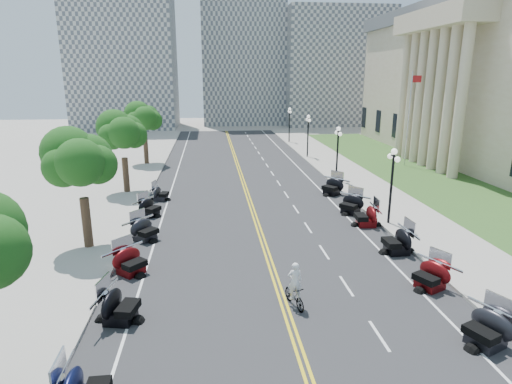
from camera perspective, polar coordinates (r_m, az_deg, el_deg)
name	(u,v)px	position (r m, az deg, el deg)	size (l,w,h in m)	color
ground	(267,255)	(23.80, 1.53, -8.36)	(160.00, 160.00, 0.00)	gray
road	(250,203)	(33.14, -0.78, -1.45)	(16.00, 90.00, 0.01)	#333335
centerline_yellow_a	(249,203)	(33.13, -0.99, -1.44)	(0.12, 90.00, 0.00)	yellow
centerline_yellow_b	(252,203)	(33.15, -0.57, -1.43)	(0.12, 90.00, 0.00)	yellow
edge_line_north	(331,200)	(34.32, 9.92, -1.08)	(0.12, 90.00, 0.00)	white
edge_line_south	(166,205)	(33.18, -11.86, -1.75)	(0.12, 90.00, 0.00)	white
lane_dash_4	(379,336)	(17.72, 16.10, -17.92)	(0.12, 2.00, 0.00)	white
lane_dash_5	(346,286)	(20.95, 11.96, -12.14)	(0.12, 2.00, 0.00)	white
lane_dash_6	(324,252)	(24.41, 9.07, -7.91)	(0.12, 2.00, 0.00)	white
lane_dash_7	(308,228)	(28.01, 6.95, -4.73)	(0.12, 2.00, 0.00)	white
lane_dash_8	(296,209)	(31.71, 5.33, -2.28)	(0.12, 2.00, 0.00)	white
lane_dash_9	(286,195)	(35.47, 4.06, -0.35)	(0.12, 2.00, 0.00)	white
lane_dash_10	(279,183)	(39.28, 3.04, 1.21)	(0.12, 2.00, 0.00)	white
lane_dash_11	(272,173)	(43.13, 2.19, 2.49)	(0.12, 2.00, 0.00)	white
lane_dash_12	(267,165)	(47.00, 1.49, 3.57)	(0.12, 2.00, 0.00)	white
lane_dash_13	(263,159)	(50.89, 0.88, 4.47)	(0.12, 2.00, 0.00)	white
lane_dash_14	(259,153)	(54.79, 0.37, 5.25)	(0.12, 2.00, 0.00)	white
lane_dash_15	(255,148)	(58.71, -0.08, 5.93)	(0.12, 2.00, 0.00)	white
lane_dash_16	(252,143)	(62.64, -0.47, 6.52)	(0.12, 2.00, 0.00)	white
lane_dash_17	(250,139)	(66.58, -0.82, 7.04)	(0.12, 2.00, 0.00)	white
lane_dash_18	(248,136)	(70.52, -1.13, 7.50)	(0.12, 2.00, 0.00)	white
lane_dash_19	(246,133)	(74.48, -1.41, 7.91)	(0.12, 2.00, 0.00)	white
sidewalk_north	(381,198)	(35.64, 16.27, -0.76)	(5.00, 90.00, 0.15)	#9E9991
sidewalk_south	(111,206)	(33.84, -18.79, -1.81)	(5.00, 90.00, 0.15)	#9E9991
lawn	(417,174)	(45.59, 20.67, 2.26)	(9.00, 60.00, 0.10)	#356023
distant_block_a	(124,56)	(85.01, -17.14, 16.96)	(18.00, 14.00, 26.00)	gray
distant_block_b	(242,47)	(90.04, -1.85, 18.73)	(16.00, 12.00, 30.00)	gray
distant_block_c	(333,68)	(90.15, 10.28, 15.96)	(20.00, 14.00, 22.00)	gray
street_lamp_2	(391,187)	(28.95, 17.59, 0.67)	(0.50, 1.20, 4.90)	black
street_lamp_3	(337,154)	(39.95, 10.79, 5.00)	(0.50, 1.20, 4.90)	black
street_lamp_4	(308,136)	(51.41, 6.93, 7.40)	(0.50, 1.20, 4.90)	black
street_lamp_5	(289,125)	(63.07, 4.47, 8.90)	(0.50, 1.20, 4.90)	black
flagpole	(408,120)	(48.60, 19.66, 9.04)	(1.10, 0.20, 10.00)	silver
tree_2	(81,167)	(25.09, -22.36, 3.11)	(4.80, 4.80, 9.20)	#235619
tree_3	(123,137)	(36.60, -17.34, 7.06)	(4.80, 4.80, 9.20)	#235619
tree_4	(144,121)	(48.36, -14.71, 9.09)	(4.80, 4.80, 9.20)	#235619
motorcycle_n_3	(487,327)	(18.25, 28.45, -15.56)	(2.12, 2.12, 1.49)	black
motorcycle_n_4	(431,274)	(21.57, 22.27, -10.09)	(2.04, 2.04, 1.43)	#590A0C
motorcycle_n_5	(397,240)	(24.98, 18.34, -6.07)	(2.22, 2.22, 1.55)	black
motorcycle_n_6	(366,215)	(28.85, 14.50, -2.95)	(2.18, 2.18, 1.52)	#590A0C
motorcycle_n_7	(351,203)	(31.22, 12.54, -1.47)	(2.13, 2.13, 1.49)	black
motorcycle_n_8	(332,186)	(35.80, 10.15, 0.85)	(2.20, 2.20, 1.54)	black
motorcycle_s_4	(119,304)	(18.39, -17.75, -14.07)	(2.14, 2.14, 1.50)	black
motorcycle_s_5	(130,260)	(22.27, -16.40, -8.70)	(2.08, 2.08, 1.45)	#590A0C
motorcycle_s_6	(145,229)	(26.39, -14.62, -4.76)	(2.06, 2.06, 1.45)	black
motorcycle_s_7	(150,207)	(30.78, -14.00, -1.91)	(1.96, 1.96, 1.37)	black
motorcycle_s_8	(160,193)	(34.50, -12.62, -0.08)	(1.79, 1.79, 1.26)	black
bicycle	(294,296)	(18.73, 5.13, -13.63)	(0.47, 1.67, 1.01)	#A51414
cyclist_rider	(295,267)	(18.12, 5.24, -9.90)	(0.62, 0.40, 1.69)	silver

